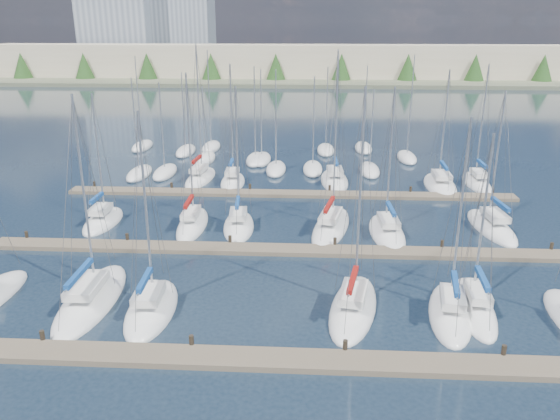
# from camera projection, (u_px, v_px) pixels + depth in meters

# --- Properties ---
(ground) EXTENTS (400.00, 400.00, 0.00)m
(ground) POSITION_uv_depth(u_px,v_px,m) (297.00, 135.00, 82.27)
(ground) COLOR #1D2B3B
(ground) RESTS_ON ground
(dock_near) EXTENTS (44.00, 1.93, 1.10)m
(dock_near) POSITION_uv_depth(u_px,v_px,m) (266.00, 359.00, 27.53)
(dock_near) COLOR #6B5E4C
(dock_near) RESTS_ON ground
(dock_mid) EXTENTS (44.00, 1.93, 1.10)m
(dock_mid) POSITION_uv_depth(u_px,v_px,m) (282.00, 250.00, 40.74)
(dock_mid) COLOR #6B5E4C
(dock_mid) RESTS_ON ground
(dock_far) EXTENTS (44.00, 1.93, 1.10)m
(dock_far) POSITION_uv_depth(u_px,v_px,m) (289.00, 194.00, 53.94)
(dock_far) COLOR #6B5E4C
(dock_far) RESTS_ON ground
(sailboat_e) EXTENTS (3.70, 7.91, 12.26)m
(sailboat_e) POSITION_uv_depth(u_px,v_px,m) (450.00, 312.00, 31.92)
(sailboat_e) COLOR white
(sailboat_e) RESTS_ON ground
(sailboat_f) EXTENTS (2.74, 7.85, 11.27)m
(sailboat_f) POSITION_uv_depth(u_px,v_px,m) (474.00, 307.00, 32.55)
(sailboat_f) COLOR white
(sailboat_f) RESTS_ON ground
(sailboat_k) EXTENTS (4.56, 10.13, 14.67)m
(sailboat_k) POSITION_uv_depth(u_px,v_px,m) (331.00, 227.00, 45.24)
(sailboat_k) COLOR white
(sailboat_k) RESTS_ON ground
(sailboat_i) EXTENTS (2.50, 8.12, 13.28)m
(sailboat_i) POSITION_uv_depth(u_px,v_px,m) (192.00, 224.00, 45.75)
(sailboat_i) COLOR white
(sailboat_i) RESTS_ON ground
(sailboat_m) EXTENTS (3.34, 8.75, 11.97)m
(sailboat_m) POSITION_uv_depth(u_px,v_px,m) (491.00, 227.00, 45.24)
(sailboat_m) COLOR white
(sailboat_m) RESTS_ON ground
(sailboat_h) EXTENTS (2.58, 6.74, 11.61)m
(sailboat_h) POSITION_uv_depth(u_px,v_px,m) (103.00, 221.00, 46.53)
(sailboat_h) COLOR white
(sailboat_h) RESTS_ON ground
(sailboat_b) EXTENTS (3.23, 9.82, 13.26)m
(sailboat_b) POSITION_uv_depth(u_px,v_px,m) (92.00, 299.00, 33.47)
(sailboat_b) COLOR white
(sailboat_b) RESTS_ON ground
(sailboat_r) EXTENTS (2.32, 7.90, 13.04)m
(sailboat_r) POSITION_uv_depth(u_px,v_px,m) (477.00, 183.00, 57.46)
(sailboat_r) COLOR white
(sailboat_r) RESTS_ON ground
(sailboat_o) EXTENTS (2.79, 6.95, 13.03)m
(sailboat_o) POSITION_uv_depth(u_px,v_px,m) (233.00, 182.00, 57.88)
(sailboat_o) COLOR white
(sailboat_o) RESTS_ON ground
(sailboat_q) EXTENTS (3.43, 8.84, 12.57)m
(sailboat_q) POSITION_uv_depth(u_px,v_px,m) (440.00, 185.00, 56.84)
(sailboat_q) COLOR white
(sailboat_q) RESTS_ON ground
(sailboat_j) EXTENTS (3.12, 7.39, 12.31)m
(sailboat_j) POSITION_uv_depth(u_px,v_px,m) (239.00, 226.00, 45.45)
(sailboat_j) COLOR white
(sailboat_j) RESTS_ON ground
(sailboat_d) EXTENTS (4.21, 8.81, 13.81)m
(sailboat_d) POSITION_uv_depth(u_px,v_px,m) (353.00, 307.00, 32.49)
(sailboat_d) COLOR white
(sailboat_d) RESTS_ON ground
(sailboat_p) EXTENTS (3.18, 8.65, 14.40)m
(sailboat_p) POSITION_uv_depth(u_px,v_px,m) (334.00, 180.00, 58.48)
(sailboat_p) COLOR white
(sailboat_p) RESTS_ON ground
(sailboat_l) EXTENTS (2.98, 8.24, 12.41)m
(sailboat_l) POSITION_uv_depth(u_px,v_px,m) (387.00, 232.00, 44.08)
(sailboat_l) COLOR white
(sailboat_l) RESTS_ON ground
(sailboat_n) EXTENTS (3.18, 8.47, 14.90)m
(sailboat_n) POSITION_uv_depth(u_px,v_px,m) (200.00, 178.00, 59.27)
(sailboat_n) COLOR white
(sailboat_n) RESTS_ON ground
(sailboat_c) EXTENTS (3.13, 7.54, 12.51)m
(sailboat_c) POSITION_uv_depth(u_px,v_px,m) (152.00, 309.00, 32.35)
(sailboat_c) COLOR white
(sailboat_c) RESTS_ON ground
(distant_boats) EXTENTS (36.93, 20.75, 13.30)m
(distant_boats) POSITION_uv_depth(u_px,v_px,m) (259.00, 159.00, 67.10)
(distant_boats) COLOR #9EA0A5
(distant_boats) RESTS_ON ground
(shoreline) EXTENTS (400.00, 60.00, 38.00)m
(shoreline) POSITION_uv_depth(u_px,v_px,m) (262.00, 52.00, 165.22)
(shoreline) COLOR #666B51
(shoreline) RESTS_ON ground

